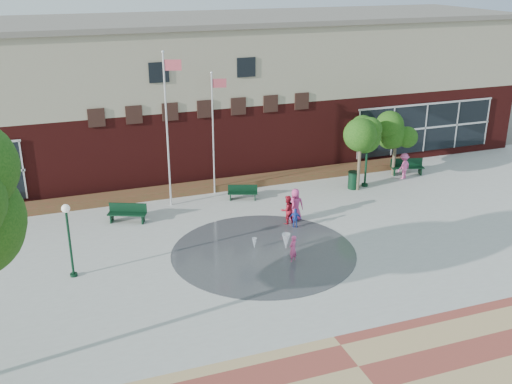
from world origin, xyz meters
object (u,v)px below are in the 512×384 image
object	(u,v)px
trash_can	(353,180)
child_splash	(293,249)
flagpole_left	(168,123)
flagpole_right	(214,127)
bench_left	(127,217)

from	to	relation	value
trash_can	child_splash	xyz separation A→B (m)	(-6.91, -7.17, 0.10)
flagpole_left	flagpole_right	xyz separation A→B (m)	(2.74, 0.96, -0.74)
trash_can	flagpole_left	bearing A→B (deg)	173.92
flagpole_right	trash_can	size ratio (longest dim) A/B	6.60
flagpole_left	child_splash	size ratio (longest dim) A/B	6.58
bench_left	flagpole_right	bearing A→B (deg)	48.55
flagpole_right	flagpole_left	bearing A→B (deg)	-149.37
flagpole_left	flagpole_right	size ratio (longest dim) A/B	1.19
trash_can	flagpole_right	bearing A→B (deg)	164.94
child_splash	flagpole_left	bearing A→B (deg)	-97.81
bench_left	trash_can	world-z (taller)	trash_can
bench_left	trash_can	size ratio (longest dim) A/B	1.89
flagpole_right	trash_can	xyz separation A→B (m)	(7.73, -2.08, -3.34)
flagpole_left	flagpole_right	distance (m)	3.00
flagpole_right	trash_can	distance (m)	8.67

